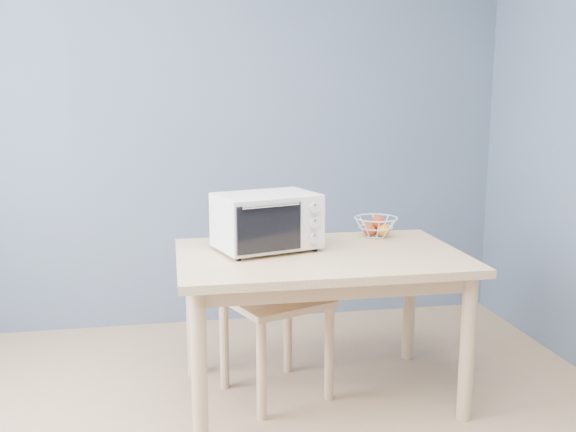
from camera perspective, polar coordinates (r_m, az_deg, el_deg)
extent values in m
cube|color=slate|center=(4.22, -7.49, 7.66)|extent=(4.00, 0.01, 2.60)
cube|color=#D4B07F|center=(3.17, 2.88, -3.66)|extent=(1.40, 0.90, 0.04)
cylinder|color=#D4B07F|center=(2.87, -7.90, -13.29)|extent=(0.07, 0.07, 0.71)
cylinder|color=#D4B07F|center=(3.16, 15.65, -11.27)|extent=(0.07, 0.07, 0.71)
cylinder|color=#D4B07F|center=(3.56, -8.46, -8.49)|extent=(0.07, 0.07, 0.71)
cylinder|color=#D4B07F|center=(3.80, 10.74, -7.31)|extent=(0.07, 0.07, 0.71)
cube|color=silver|center=(3.20, -1.93, -0.39)|extent=(0.56, 0.45, 0.27)
cube|color=black|center=(3.17, -2.99, -0.54)|extent=(0.38, 0.36, 0.21)
cube|color=black|center=(3.02, -1.67, -1.10)|extent=(0.32, 0.11, 0.23)
cylinder|color=silver|center=(2.98, -1.52, 0.93)|extent=(0.28, 0.10, 0.02)
cube|color=silver|center=(3.13, 2.20, -0.62)|extent=(0.13, 0.04, 0.25)
cylinder|color=black|center=(3.03, -4.43, -3.80)|extent=(0.03, 0.03, 0.02)
cylinder|color=black|center=(3.21, 2.38, -2.97)|extent=(0.03, 0.03, 0.02)
cylinder|color=black|center=(3.26, -6.13, -2.82)|extent=(0.03, 0.03, 0.02)
cylinder|color=black|center=(3.42, 0.32, -2.10)|extent=(0.03, 0.03, 0.02)
cylinder|color=silver|center=(3.11, 2.33, 0.72)|extent=(0.05, 0.03, 0.05)
cylinder|color=silver|center=(3.12, 2.32, -0.66)|extent=(0.05, 0.03, 0.05)
cylinder|color=silver|center=(3.14, 2.31, -2.02)|extent=(0.05, 0.03, 0.05)
torus|color=silver|center=(3.53, 7.83, -0.17)|extent=(0.28, 0.28, 0.01)
torus|color=silver|center=(3.54, 7.81, -0.98)|extent=(0.22, 0.22, 0.01)
torus|color=silver|center=(3.55, 7.79, -1.78)|extent=(0.13, 0.13, 0.01)
sphere|color=red|center=(3.54, 7.26, -1.19)|extent=(0.07, 0.07, 0.07)
sphere|color=orange|center=(3.54, 8.46, -1.26)|extent=(0.07, 0.07, 0.07)
sphere|color=tan|center=(3.59, 7.64, -1.09)|extent=(0.07, 0.07, 0.07)
sphere|color=red|center=(3.53, 7.99, -0.47)|extent=(0.07, 0.07, 0.07)
cube|color=#D4B07F|center=(3.25, -1.11, -7.45)|extent=(0.59, 0.59, 0.03)
cylinder|color=#D4B07F|center=(3.10, -2.36, -13.58)|extent=(0.05, 0.05, 0.49)
cylinder|color=#D4B07F|center=(3.29, 3.68, -12.08)|extent=(0.05, 0.05, 0.49)
cylinder|color=#D4B07F|center=(3.41, -5.68, -11.25)|extent=(0.05, 0.05, 0.49)
cylinder|color=#D4B07F|center=(3.59, -0.02, -10.06)|extent=(0.05, 0.05, 0.49)
cylinder|color=#D4B07F|center=(3.26, -5.84, -3.27)|extent=(0.05, 0.05, 0.49)
cylinder|color=#D4B07F|center=(3.45, -0.02, -2.46)|extent=(0.05, 0.05, 0.49)
cube|color=#D4B07F|center=(3.38, -2.83, -4.57)|extent=(0.37, 0.16, 0.05)
cube|color=#D4B07F|center=(3.34, -2.85, -2.41)|extent=(0.37, 0.16, 0.05)
cube|color=#D4B07F|center=(3.32, -2.87, -0.22)|extent=(0.37, 0.16, 0.05)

